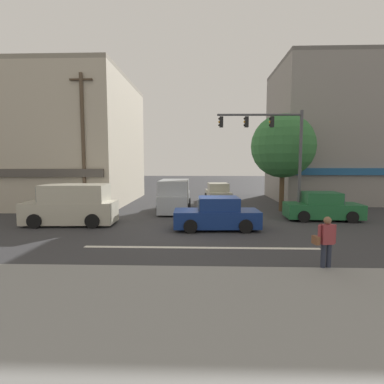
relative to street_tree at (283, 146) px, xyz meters
name	(u,v)px	position (x,y,z in m)	size (l,w,h in m)	color
ground_plane	(201,228)	(-5.36, -5.43, -4.32)	(120.00, 120.00, 0.00)	#333335
lane_marking_stripe	(201,248)	(-5.36, -8.93, -4.32)	(9.00, 0.24, 0.01)	silver
sidewalk_curb	(200,310)	(-5.36, -13.93, -4.24)	(40.00, 5.00, 0.16)	gray
building_left_block	(55,142)	(-17.29, 4.07, 0.60)	(12.30, 11.50, 9.84)	#B7AD99
building_right_corner	(358,134)	(7.88, 6.06, 1.36)	(13.80, 8.48, 11.38)	gray
street_tree	(283,146)	(0.00, 0.00, 0.00)	(4.19, 4.19, 6.43)	#4C3823
utility_pole_near_left	(83,142)	(-12.68, -1.65, 0.15)	(1.40, 0.22, 8.66)	brown
traffic_light_mast	(278,144)	(-0.98, -2.60, -0.02)	(4.89, 0.30, 6.20)	#47474C
van_crossing_rightbound	(175,196)	(-7.14, -0.42, -3.32)	(2.09, 4.63, 2.11)	#999EA3
sedan_crossing_center	(322,207)	(1.49, -3.06, -3.61)	(4.16, 2.00, 1.58)	#1E6033
van_waiting_far	(72,206)	(-12.10, -4.84, -3.32)	(4.67, 2.18, 2.11)	#B7B29E
sedan_parked_curbside	(217,215)	(-4.60, -5.69, -3.61)	(4.17, 2.01, 1.58)	navy
sedan_crossing_leftbound	(218,194)	(-4.02, 4.40, -3.61)	(2.13, 4.22, 1.58)	#B7B29E
pedestrian_foreground_with_bag	(326,241)	(-1.70, -11.39, -3.37)	(0.69, 0.31, 1.67)	#232838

